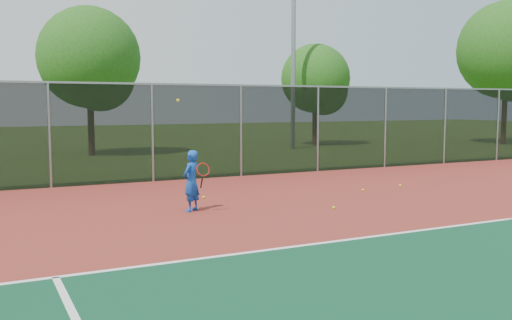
# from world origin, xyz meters

# --- Properties ---
(court_apron) EXTENTS (30.00, 20.00, 0.02)m
(court_apron) POSITION_xyz_m (0.00, 2.00, 0.01)
(court_apron) COLOR maroon
(court_apron) RESTS_ON ground
(fence_back) EXTENTS (30.00, 0.06, 3.03)m
(fence_back) POSITION_xyz_m (0.00, 12.00, 1.56)
(fence_back) COLOR black
(fence_back) RESTS_ON court_apron
(tennis_player) EXTENTS (0.60, 0.70, 2.50)m
(tennis_player) POSITION_xyz_m (-3.63, 6.81, 0.71)
(tennis_player) COLOR #1348B3
(tennis_player) RESTS_ON court_apron
(practice_ball_0) EXTENTS (0.07, 0.07, 0.07)m
(practice_ball_0) POSITION_xyz_m (-0.64, 5.60, 0.06)
(practice_ball_0) COLOR yellow
(practice_ball_0) RESTS_ON court_apron
(practice_ball_1) EXTENTS (0.07, 0.07, 0.07)m
(practice_ball_1) POSITION_xyz_m (1.59, 7.47, 0.06)
(practice_ball_1) COLOR yellow
(practice_ball_1) RESTS_ON court_apron
(practice_ball_2) EXTENTS (0.07, 0.07, 0.07)m
(practice_ball_2) POSITION_xyz_m (3.09, 7.69, 0.06)
(practice_ball_2) COLOR yellow
(practice_ball_2) RESTS_ON court_apron
(practice_ball_4) EXTENTS (0.07, 0.07, 0.07)m
(practice_ball_4) POSITION_xyz_m (-2.77, 8.28, 0.06)
(practice_ball_4) COLOR yellow
(practice_ball_4) RESTS_ON court_apron
(floodlight_n) EXTENTS (0.90, 0.40, 13.11)m
(floodlight_n) POSITION_xyz_m (7.45, 21.43, 7.34)
(floodlight_n) COLOR gray
(floodlight_n) RESTS_ON ground
(tree_back_left) EXTENTS (4.70, 4.70, 6.90)m
(tree_back_left) POSITION_xyz_m (-2.89, 22.18, 4.33)
(tree_back_left) COLOR #352113
(tree_back_left) RESTS_ON ground
(tree_back_mid) EXTENTS (4.00, 4.00, 5.87)m
(tree_back_mid) POSITION_xyz_m (10.04, 23.10, 3.68)
(tree_back_mid) COLOR #352113
(tree_back_mid) RESTS_ON ground
(tree_back_right) EXTENTS (5.76, 5.76, 8.47)m
(tree_back_right) POSITION_xyz_m (20.60, 18.77, 5.32)
(tree_back_right) COLOR #352113
(tree_back_right) RESTS_ON ground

